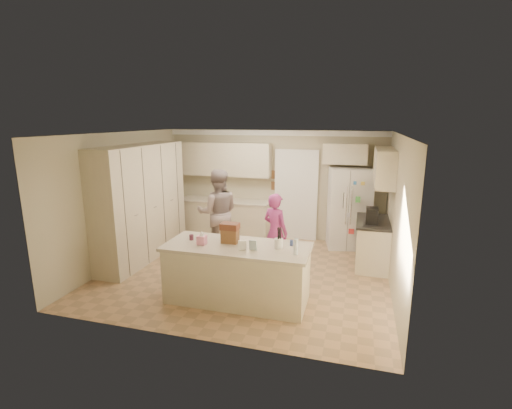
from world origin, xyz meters
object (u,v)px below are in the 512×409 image
(refrigerator, at_px, (349,208))
(dollhouse_body, at_px, (230,236))
(coffee_maker, at_px, (372,216))
(utensil_crock, at_px, (279,243))
(teen_boy, at_px, (218,213))
(tissue_box, at_px, (202,240))
(teen_girl, at_px, (275,232))
(island_base, at_px, (237,274))

(refrigerator, relative_size, dollhouse_body, 6.92)
(refrigerator, distance_m, dollhouse_body, 3.49)
(coffee_maker, relative_size, utensil_crock, 2.00)
(teen_boy, bearing_deg, coffee_maker, 159.45)
(coffee_maker, xyz_separation_m, dollhouse_body, (-2.20, -1.80, -0.03))
(tissue_box, bearing_deg, refrigerator, 56.28)
(tissue_box, relative_size, dollhouse_body, 0.54)
(tissue_box, relative_size, teen_girl, 0.09)
(tissue_box, bearing_deg, utensil_crock, 7.13)
(island_base, bearing_deg, teen_girl, 78.41)
(island_base, xyz_separation_m, teen_girl, (0.29, 1.42, 0.31))
(coffee_maker, xyz_separation_m, teen_boy, (-3.11, -0.03, -0.15))
(dollhouse_body, bearing_deg, teen_girl, 71.54)
(coffee_maker, height_order, teen_boy, teen_boy)
(dollhouse_body, distance_m, teen_boy, 2.00)
(coffee_maker, bearing_deg, dollhouse_body, -140.71)
(coffee_maker, bearing_deg, teen_girl, -164.85)
(refrigerator, distance_m, utensil_crock, 3.21)
(dollhouse_body, bearing_deg, utensil_crock, -3.58)
(refrigerator, relative_size, teen_boy, 0.98)
(coffee_maker, bearing_deg, tissue_box, -142.43)
(teen_boy, height_order, teen_girl, teen_boy)
(utensil_crock, distance_m, tissue_box, 1.21)
(coffee_maker, distance_m, dollhouse_body, 2.84)
(island_base, distance_m, dollhouse_body, 0.62)
(dollhouse_body, height_order, teen_girl, teen_girl)
(teen_boy, bearing_deg, dollhouse_body, 96.02)
(dollhouse_body, bearing_deg, teen_boy, 117.05)
(utensil_crock, height_order, tissue_box, utensil_crock)
(island_base, bearing_deg, teen_boy, 119.39)
(island_base, height_order, tissue_box, tissue_box)
(refrigerator, height_order, teen_girl, refrigerator)
(coffee_maker, bearing_deg, utensil_crock, -127.12)
(teen_boy, distance_m, teen_girl, 1.43)
(refrigerator, distance_m, island_base, 3.53)
(teen_boy, bearing_deg, refrigerator, -175.94)
(coffee_maker, height_order, utensil_crock, coffee_maker)
(coffee_maker, xyz_separation_m, island_base, (-2.05, -1.90, -0.63))
(island_base, relative_size, utensil_crock, 14.67)
(utensil_crock, distance_m, teen_boy, 2.50)
(refrigerator, bearing_deg, coffee_maker, -80.48)
(tissue_box, xyz_separation_m, dollhouse_body, (0.40, 0.20, 0.04))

